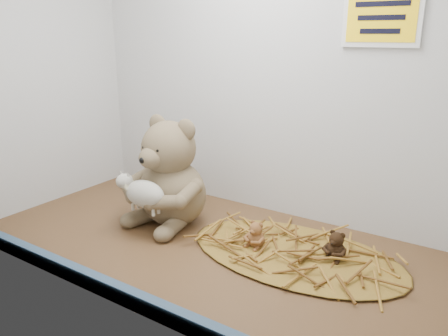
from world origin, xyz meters
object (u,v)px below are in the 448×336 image
Objects in this scene: main_teddy at (171,171)px; mini_teddy_tan at (256,233)px; mini_teddy_brown at (336,244)px; toy_lamb at (145,194)px.

mini_teddy_tan is at bearing 1.43° from main_teddy.
main_teddy is 4.33× the size of mini_teddy_brown.
main_teddy reaches higher than toy_lamb.
mini_teddy_brown is (18.63, 4.90, 0.14)cm from mini_teddy_tan.
mini_teddy_brown is (46.82, 3.04, -10.59)cm from main_teddy.
mini_teddy_tan is (28.19, -1.86, -10.73)cm from main_teddy.
main_teddy is 1.96× the size of toy_lamb.
mini_teddy_tan is (28.19, 8.98, -7.31)cm from toy_lamb.
toy_lamb is 2.21× the size of mini_teddy_brown.
mini_teddy_brown is (46.82, 13.89, -7.17)cm from toy_lamb.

